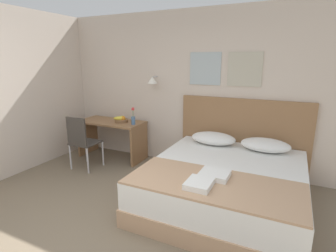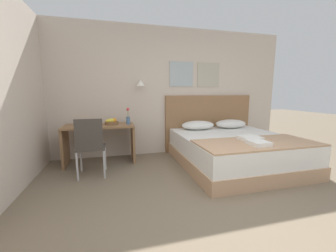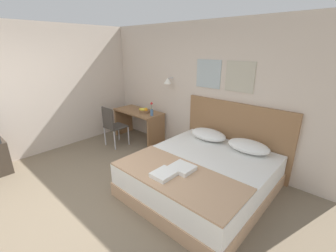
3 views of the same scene
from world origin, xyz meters
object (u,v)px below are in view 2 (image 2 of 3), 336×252
(pillow_left, at_px, (198,125))
(folded_towel_near_foot, at_px, (250,138))
(headboard, at_px, (209,123))
(fruit_bowl, at_px, (112,122))
(bed, at_px, (234,150))
(pillow_right, at_px, (231,124))
(desk_chair, at_px, (90,143))
(folded_towel_mid_bed, at_px, (258,143))
(desk, at_px, (100,136))
(throw_blanket, at_px, (257,143))
(flower_vase, at_px, (128,118))

(pillow_left, height_order, folded_towel_near_foot, pillow_left)
(headboard, bearing_deg, fruit_bowl, -171.94)
(bed, height_order, pillow_right, pillow_right)
(folded_towel_near_foot, relative_size, fruit_bowl, 1.27)
(desk_chair, bearing_deg, folded_towel_mid_bed, -18.77)
(desk_chair, height_order, fruit_bowl, desk_chair)
(bed, relative_size, pillow_right, 2.97)
(headboard, bearing_deg, pillow_right, -37.13)
(headboard, relative_size, folded_towel_near_foot, 6.42)
(pillow_left, bearing_deg, folded_towel_mid_bed, -79.30)
(headboard, xyz_separation_m, desk, (-2.36, -0.31, -0.11))
(desk, height_order, desk_chair, desk_chair)
(pillow_right, relative_size, desk, 0.56)
(folded_towel_mid_bed, bearing_deg, headboard, 86.78)
(throw_blanket, bearing_deg, pillow_right, 74.19)
(throw_blanket, xyz_separation_m, desk, (-2.36, 1.36, -0.04))
(headboard, height_order, folded_towel_near_foot, headboard)
(headboard, height_order, pillow_left, headboard)
(pillow_left, distance_m, flower_vase, 1.46)
(pillow_right, height_order, desk_chair, desk_chair)
(folded_towel_mid_bed, relative_size, flower_vase, 0.97)
(bed, relative_size, pillow_left, 2.97)
(folded_towel_mid_bed, bearing_deg, throw_blanket, 54.88)
(folded_towel_mid_bed, bearing_deg, fruit_bowl, 143.45)
(headboard, bearing_deg, folded_towel_near_foot, -90.79)
(folded_towel_near_foot, distance_m, desk, 2.64)
(pillow_right, bearing_deg, flower_vase, -178.25)
(folded_towel_near_foot, relative_size, desk_chair, 0.34)
(desk, bearing_deg, pillow_right, 0.40)
(folded_towel_mid_bed, bearing_deg, desk_chair, 161.23)
(pillow_right, xyz_separation_m, folded_towel_mid_bed, (-0.49, -1.52, -0.04))
(bed, bearing_deg, fruit_bowl, 160.36)
(bed, relative_size, throw_blanket, 1.11)
(headboard, bearing_deg, folded_towel_mid_bed, -93.22)
(headboard, height_order, pillow_right, headboard)
(bed, relative_size, desk, 1.66)
(bed, xyz_separation_m, fruit_bowl, (-2.14, 0.76, 0.50))
(headboard, bearing_deg, desk, -172.43)
(folded_towel_near_foot, bearing_deg, fruit_bowl, 150.06)
(desk, distance_m, flower_vase, 0.62)
(fruit_bowl, height_order, flower_vase, flower_vase)
(pillow_right, xyz_separation_m, folded_towel_near_foot, (-0.41, -1.23, -0.04))
(pillow_left, height_order, pillow_right, same)
(throw_blanket, height_order, folded_towel_mid_bed, folded_towel_mid_bed)
(headboard, relative_size, desk, 1.63)
(folded_towel_near_foot, xyz_separation_m, desk, (-2.34, 1.21, -0.09))
(pillow_left, xyz_separation_m, folded_towel_mid_bed, (0.29, -1.52, -0.04))
(folded_towel_mid_bed, height_order, flower_vase, flower_vase)
(bed, height_order, fruit_bowl, fruit_bowl)
(pillow_left, relative_size, fruit_bowl, 2.80)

